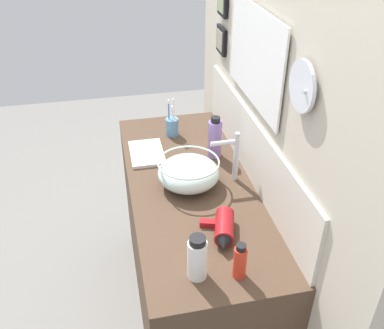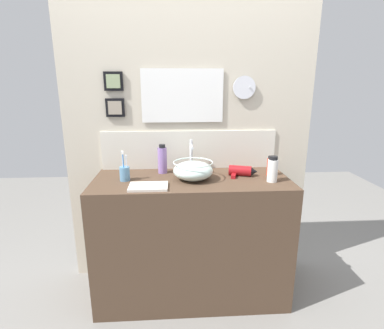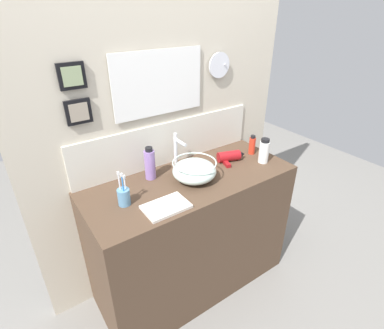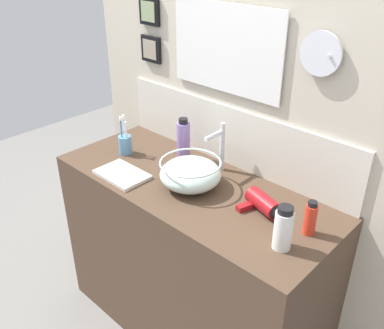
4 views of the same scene
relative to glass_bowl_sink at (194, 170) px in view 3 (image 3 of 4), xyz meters
name	(u,v)px [view 3 (image 3 of 4)]	position (x,y,z in m)	size (l,w,h in m)	color
ground_plane	(192,279)	(-0.01, 0.02, -0.96)	(6.00, 6.00, 0.00)	gray
vanity_counter	(192,234)	(-0.01, 0.02, -0.51)	(1.33, 0.55, 0.89)	#4C3828
back_panel	(164,115)	(-0.01, 0.32, 0.26)	(1.84, 0.10, 2.44)	beige
glass_bowl_sink	(194,170)	(0.00, 0.00, 0.00)	(0.27, 0.27, 0.12)	silver
faucet	(177,148)	(0.00, 0.19, 0.07)	(0.02, 0.13, 0.23)	silver
hair_drier	(231,156)	(0.35, 0.06, -0.03)	(0.21, 0.14, 0.07)	maroon
toothbrush_cup	(124,196)	(-0.45, 0.01, -0.01)	(0.07, 0.07, 0.20)	#598CB2
lotion_bottle	(264,151)	(0.52, -0.08, 0.02)	(0.07, 0.07, 0.17)	white
soap_dispenser	(150,164)	(-0.21, 0.17, 0.03)	(0.07, 0.07, 0.21)	#8C6BB2
shampoo_bottle	(252,145)	(0.54, 0.06, 0.00)	(0.04, 0.04, 0.14)	red
hand_towel	(166,207)	(-0.29, -0.15, -0.06)	(0.24, 0.16, 0.02)	silver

